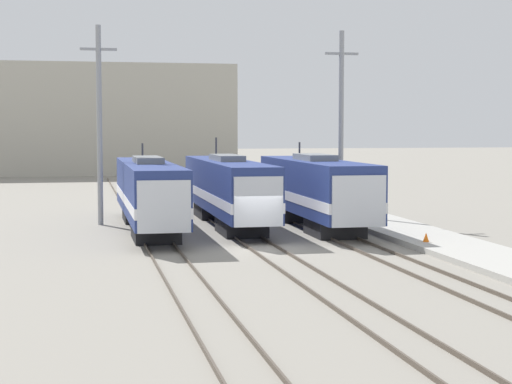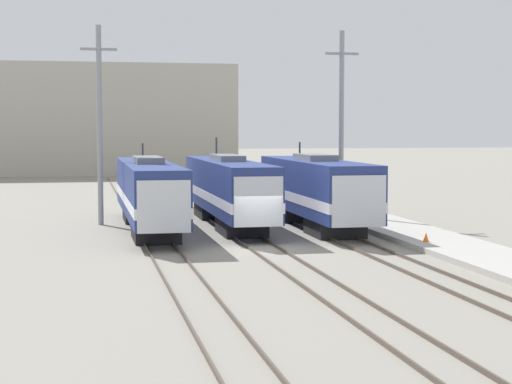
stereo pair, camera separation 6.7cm
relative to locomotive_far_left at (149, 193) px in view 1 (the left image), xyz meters
name	(u,v)px [view 1 (the left image)]	position (x,y,z in m)	size (l,w,h in m)	color
ground_plane	(264,249)	(4.88, -8.65, -2.18)	(400.00, 400.00, 0.00)	gray
rail_pair_far_left	(164,250)	(0.00, -8.65, -2.11)	(1.51, 120.00, 0.15)	#4C4238
rail_pair_center	(264,248)	(4.88, -8.65, -2.11)	(1.51, 120.00, 0.15)	#4C4238
rail_pair_far_right	(359,245)	(9.75, -8.65, -2.11)	(1.51, 120.00, 0.15)	#4C4238
locomotive_far_left	(149,193)	(0.00, 0.00, 0.00)	(2.79, 19.11, 4.94)	black
locomotive_center	(228,190)	(4.88, 1.50, 0.02)	(2.77, 18.77, 5.28)	black
locomotive_far_right	(317,191)	(9.75, -0.93, 0.05)	(3.09, 16.44, 5.01)	black
catenary_tower_left	(99,122)	(-2.65, 3.64, 4.04)	(2.20, 0.33, 12.07)	gray
catenary_tower_right	(341,123)	(12.61, 3.64, 4.04)	(2.20, 0.33, 12.07)	gray
platform	(437,241)	(13.93, -8.65, -2.04)	(4.00, 120.00, 0.28)	#A8A59E
traffic_cone	(426,237)	(12.86, -9.71, -1.67)	(0.32, 0.32, 0.46)	orange
depot_building	(56,120)	(-6.76, 63.51, 4.78)	(44.99, 12.61, 13.93)	#B2AD9E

